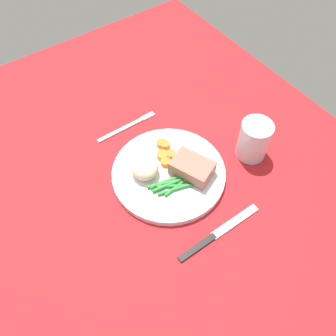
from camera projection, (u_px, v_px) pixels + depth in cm
name	position (u px, v px, depth cm)	size (l,w,h in cm)	color
dining_table	(171.00, 176.00, 82.06)	(120.00, 90.00, 2.00)	red
dinner_plate	(168.00, 173.00, 80.50)	(25.77, 25.77, 1.60)	white
meat_portion	(192.00, 168.00, 78.11)	(8.97, 6.04, 3.54)	#A86B56
mashed_potatoes	(145.00, 168.00, 77.74)	(6.22, 6.03, 4.04)	beige
carrot_slices	(164.00, 151.00, 82.35)	(7.45, 5.69, 1.29)	orange
green_beans	(170.00, 185.00, 77.18)	(6.31, 9.88, 0.88)	#2D8C38
fork	(126.00, 127.00, 89.30)	(1.44, 16.60, 0.40)	silver
knife	(217.00, 234.00, 72.44)	(1.70, 20.50, 0.64)	black
water_glass	(253.00, 142.00, 81.47)	(7.23, 7.23, 9.63)	silver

